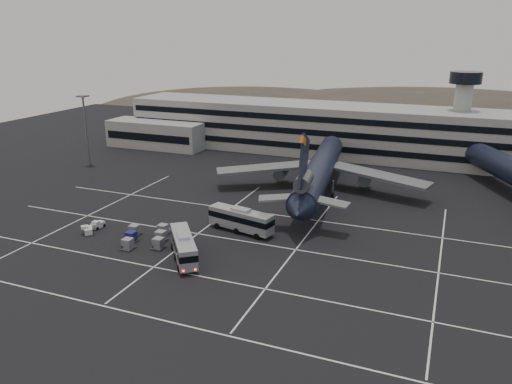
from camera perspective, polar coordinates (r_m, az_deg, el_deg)
ground at (r=82.62m, az=-4.29°, el=-6.37°), size 260.00×260.00×0.00m
lane_markings at (r=82.83m, az=-3.48°, el=-6.28°), size 90.00×55.62×0.01m
terminal at (r=145.80m, az=7.00°, el=7.14°), size 125.00×26.00×24.00m
hills at (r=242.30m, az=17.86°, el=6.14°), size 352.00×180.00×44.00m
lightpole_left at (r=137.23m, az=-18.94°, el=7.71°), size 2.40×2.40×18.28m
trijet_main at (r=108.24m, az=7.26°, el=2.43°), size 47.05×57.65×18.08m
bus_near at (r=78.39m, az=-8.28°, el=-6.05°), size 9.48×11.27×4.25m
bus_far at (r=87.94m, az=-1.74°, el=-3.09°), size 12.71×5.44×4.38m
tug_a at (r=94.43m, az=-17.65°, el=-3.58°), size 1.60×2.45×1.50m
tug_b at (r=92.39m, az=-18.61°, el=-4.15°), size 2.68×2.76×1.55m
uld_cluster at (r=86.42m, az=-12.46°, el=-4.99°), size 9.61×10.23×1.83m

